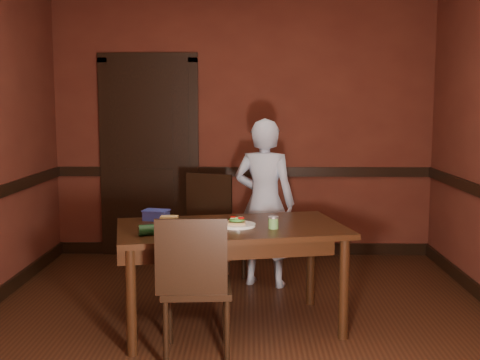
{
  "coord_description": "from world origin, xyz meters",
  "views": [
    {
      "loc": [
        0.08,
        -4.14,
        1.62
      ],
      "look_at": [
        0.0,
        0.35,
        1.05
      ],
      "focal_mm": 45.0,
      "sensor_mm": 36.0,
      "label": 1
    }
  ],
  "objects_px": {
    "person": "(264,203)",
    "food_tub": "(156,215)",
    "chair_near": "(197,285)",
    "sauce_jar": "(273,222)",
    "sandwich_plate": "(237,224)",
    "chair_far": "(216,230)",
    "cheese_saucer": "(169,220)",
    "dining_table": "(231,277)"
  },
  "relations": [
    {
      "from": "person",
      "to": "food_tub",
      "type": "height_order",
      "value": "person"
    },
    {
      "from": "chair_near",
      "to": "sauce_jar",
      "type": "xyz_separation_m",
      "value": [
        0.5,
        0.41,
        0.33
      ]
    },
    {
      "from": "sandwich_plate",
      "to": "sauce_jar",
      "type": "xyz_separation_m",
      "value": [
        0.26,
        -0.08,
        0.02
      ]
    },
    {
      "from": "chair_near",
      "to": "chair_far",
      "type": "bearing_deg",
      "value": -94.97
    },
    {
      "from": "cheese_saucer",
      "to": "food_tub",
      "type": "height_order",
      "value": "food_tub"
    },
    {
      "from": "dining_table",
      "to": "chair_near",
      "type": "bearing_deg",
      "value": -124.35
    },
    {
      "from": "dining_table",
      "to": "sandwich_plate",
      "type": "height_order",
      "value": "sandwich_plate"
    },
    {
      "from": "chair_near",
      "to": "food_tub",
      "type": "distance_m",
      "value": 0.86
    },
    {
      "from": "sandwich_plate",
      "to": "sauce_jar",
      "type": "bearing_deg",
      "value": -16.34
    },
    {
      "from": "person",
      "to": "cheese_saucer",
      "type": "xyz_separation_m",
      "value": [
        -0.72,
        -0.95,
        0.03
      ]
    },
    {
      "from": "dining_table",
      "to": "food_tub",
      "type": "distance_m",
      "value": 0.73
    },
    {
      "from": "person",
      "to": "food_tub",
      "type": "distance_m",
      "value": 1.18
    },
    {
      "from": "dining_table",
      "to": "sandwich_plate",
      "type": "xyz_separation_m",
      "value": [
        0.04,
        -0.02,
        0.39
      ]
    },
    {
      "from": "sandwich_plate",
      "to": "food_tub",
      "type": "relative_size",
      "value": 1.27
    },
    {
      "from": "dining_table",
      "to": "sauce_jar",
      "type": "xyz_separation_m",
      "value": [
        0.3,
        -0.09,
        0.42
      ]
    },
    {
      "from": "sauce_jar",
      "to": "cheese_saucer",
      "type": "relative_size",
      "value": 0.51
    },
    {
      "from": "chair_near",
      "to": "person",
      "type": "bearing_deg",
      "value": -110.91
    },
    {
      "from": "chair_near",
      "to": "dining_table",
      "type": "bearing_deg",
      "value": -116.22
    },
    {
      "from": "dining_table",
      "to": "person",
      "type": "distance_m",
      "value": 1.13
    },
    {
      "from": "dining_table",
      "to": "food_tub",
      "type": "bearing_deg",
      "value": 148.32
    },
    {
      "from": "cheese_saucer",
      "to": "dining_table",
      "type": "bearing_deg",
      "value": -11.23
    },
    {
      "from": "chair_far",
      "to": "person",
      "type": "xyz_separation_m",
      "value": [
        0.44,
        -0.06,
        0.26
      ]
    },
    {
      "from": "person",
      "to": "food_tub",
      "type": "relative_size",
      "value": 7.08
    },
    {
      "from": "chair_far",
      "to": "food_tub",
      "type": "relative_size",
      "value": 4.62
    },
    {
      "from": "sandwich_plate",
      "to": "food_tub",
      "type": "distance_m",
      "value": 0.65
    },
    {
      "from": "chair_far",
      "to": "chair_near",
      "type": "height_order",
      "value": "chair_far"
    },
    {
      "from": "chair_far",
      "to": "sauce_jar",
      "type": "relative_size",
      "value": 11.35
    },
    {
      "from": "chair_far",
      "to": "chair_near",
      "type": "xyz_separation_m",
      "value": [
        -0.03,
        -1.6,
        -0.02
      ]
    },
    {
      "from": "chair_far",
      "to": "sandwich_plate",
      "type": "bearing_deg",
      "value": -58.99
    },
    {
      "from": "dining_table",
      "to": "sauce_jar",
      "type": "relative_size",
      "value": 18.65
    },
    {
      "from": "chair_near",
      "to": "food_tub",
      "type": "bearing_deg",
      "value": -66.55
    },
    {
      "from": "chair_far",
      "to": "chair_near",
      "type": "distance_m",
      "value": 1.6
    },
    {
      "from": "sauce_jar",
      "to": "cheese_saucer",
      "type": "height_order",
      "value": "sauce_jar"
    },
    {
      "from": "person",
      "to": "sauce_jar",
      "type": "bearing_deg",
      "value": 107.85
    },
    {
      "from": "chair_far",
      "to": "sauce_jar",
      "type": "height_order",
      "value": "chair_far"
    },
    {
      "from": "chair_far",
      "to": "sauce_jar",
      "type": "bearing_deg",
      "value": -48.27
    },
    {
      "from": "sandwich_plate",
      "to": "cheese_saucer",
      "type": "xyz_separation_m",
      "value": [
        -0.5,
        0.11,
        0.0
      ]
    },
    {
      "from": "chair_far",
      "to": "person",
      "type": "relative_size",
      "value": 0.65
    },
    {
      "from": "person",
      "to": "food_tub",
      "type": "bearing_deg",
      "value": 61.02
    },
    {
      "from": "dining_table",
      "to": "sandwich_plate",
      "type": "bearing_deg",
      "value": -32.91
    },
    {
      "from": "person",
      "to": "food_tub",
      "type": "xyz_separation_m",
      "value": [
        -0.83,
        -0.83,
        0.04
      ]
    },
    {
      "from": "dining_table",
      "to": "cheese_saucer",
      "type": "height_order",
      "value": "cheese_saucer"
    }
  ]
}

